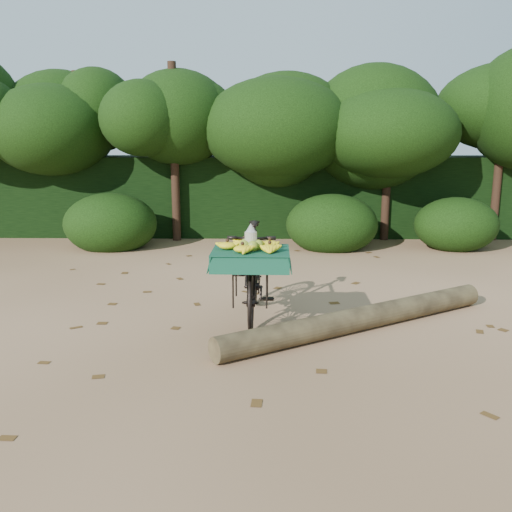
{
  "coord_description": "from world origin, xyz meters",
  "views": [
    {
      "loc": [
        0.16,
        -6.55,
        2.19
      ],
      "look_at": [
        0.05,
        -0.46,
        0.87
      ],
      "focal_mm": 38.0,
      "sensor_mm": 36.0,
      "label": 1
    }
  ],
  "objects": [
    {
      "name": "leaf_litter",
      "position": [
        0.0,
        0.65,
        0.01
      ],
      "size": [
        7.0,
        7.3,
        0.01
      ],
      "primitive_type": null,
      "color": "#513415",
      "rests_on": "ground"
    },
    {
      "name": "bush_clumps",
      "position": [
        0.5,
        4.3,
        0.45
      ],
      "size": [
        8.8,
        1.7,
        0.9
      ],
      "primitive_type": null,
      "color": "black",
      "rests_on": "ground"
    },
    {
      "name": "ground",
      "position": [
        0.0,
        0.0,
        0.0
      ],
      "size": [
        80.0,
        80.0,
        0.0
      ],
      "primitive_type": "plane",
      "color": "tan",
      "rests_on": "ground"
    },
    {
      "name": "vendor_bicycle",
      "position": [
        0.01,
        -0.11,
        0.61
      ],
      "size": [
        0.86,
        1.97,
        1.19
      ],
      "rotation": [
        0.0,
        0.0,
        -0.02
      ],
      "color": "black",
      "rests_on": "ground"
    },
    {
      "name": "fallen_log",
      "position": [
        1.28,
        -0.5,
        0.14
      ],
      "size": [
        3.41,
        2.28,
        0.28
      ],
      "primitive_type": "cylinder",
      "rotation": [
        1.57,
        0.0,
        -1.01
      ],
      "color": "brown",
      "rests_on": "ground"
    },
    {
      "name": "hedge_backdrop",
      "position": [
        0.0,
        6.3,
        0.9
      ],
      "size": [
        26.0,
        1.8,
        1.8
      ],
      "primitive_type": "cube",
      "color": "black",
      "rests_on": "ground"
    },
    {
      "name": "tree_row",
      "position": [
        -0.65,
        5.5,
        2.0
      ],
      "size": [
        14.5,
        2.0,
        4.0
      ],
      "primitive_type": null,
      "color": "black",
      "rests_on": "ground"
    }
  ]
}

